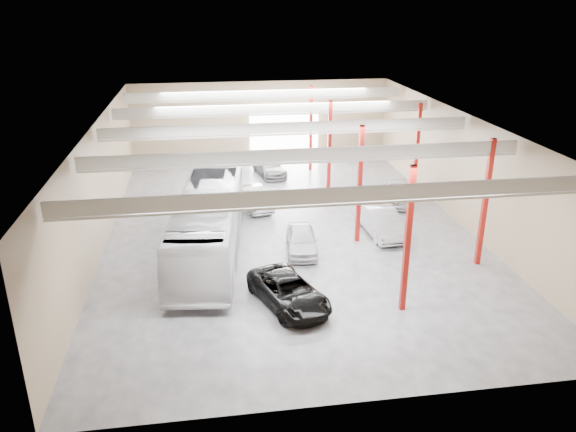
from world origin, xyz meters
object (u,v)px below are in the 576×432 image
object	(u,v)px
car_right_far	(397,192)
car_row_c	(269,167)
car_right_near	(381,221)
car_row_a	(301,240)
coach_bus	(209,223)
car_row_b	(254,198)
black_sedan	(289,291)

from	to	relation	value
car_right_far	car_row_c	bearing A→B (deg)	154.64
car_right_near	car_row_a	bearing A→B (deg)	-164.38
coach_bus	car_row_b	bearing A→B (deg)	72.71
coach_bus	car_right_far	world-z (taller)	coach_bus
car_row_b	car_right_near	size ratio (longest dim) A/B	0.87
car_row_b	car_right_far	size ratio (longest dim) A/B	0.97
coach_bus	car_row_c	bearing A→B (deg)	77.43
car_row_a	car_row_b	distance (m)	7.77
coach_bus	car_right_near	bearing A→B (deg)	14.36
car_row_a	car_row_b	world-z (taller)	car_row_b
coach_bus	black_sedan	world-z (taller)	coach_bus
car_row_b	car_right_far	distance (m)	10.08
black_sedan	car_row_b	bearing A→B (deg)	72.37
car_right_far	car_row_b	bearing A→B (deg)	-163.60
car_row_a	car_right_near	distance (m)	5.55
black_sedan	car_right_near	bearing A→B (deg)	28.62
black_sedan	car_right_far	size ratio (longest dim) A/B	1.14
car_row_a	car_row_c	distance (m)	15.00
coach_bus	car_row_a	world-z (taller)	coach_bus
black_sedan	car_right_near	world-z (taller)	car_right_near
black_sedan	car_right_far	bearing A→B (deg)	33.65
car_row_a	car_row_b	size ratio (longest dim) A/B	0.96
car_row_c	car_right_near	bearing A→B (deg)	-78.75
black_sedan	car_row_a	size ratio (longest dim) A/B	1.22
car_row_c	car_row_b	bearing A→B (deg)	-115.28
car_row_a	car_right_far	size ratio (longest dim) A/B	0.93
car_row_a	car_right_far	distance (m)	10.67
black_sedan	car_row_c	size ratio (longest dim) A/B	1.09
car_right_near	car_right_far	bearing A→B (deg)	58.43
car_row_b	car_row_c	distance (m)	7.75
car_row_c	car_row_a	bearing A→B (deg)	-100.44
car_row_a	car_right_near	world-z (taller)	car_right_near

